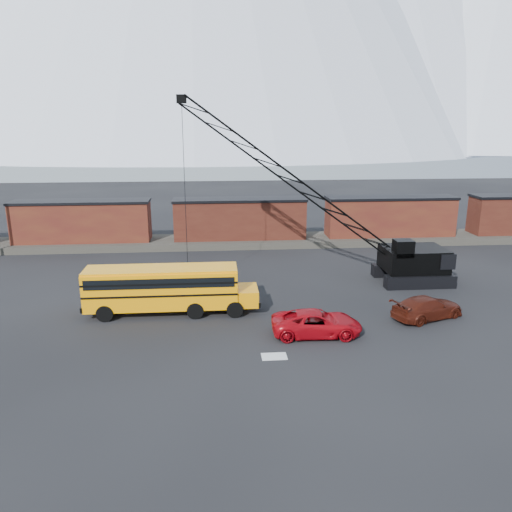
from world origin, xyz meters
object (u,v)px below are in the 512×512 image
at_px(maroon_suv, 427,307).
at_px(school_bus, 167,288).
at_px(crawler_crane, 306,190).
at_px(red_pickup, 317,323).

bearing_deg(maroon_suv, school_bus, 60.86).
xyz_separation_m(school_bus, maroon_suv, (17.04, -2.34, -1.06)).
distance_m(school_bus, crawler_crane, 12.83).
bearing_deg(crawler_crane, red_pickup, -95.68).
height_order(red_pickup, crawler_crane, crawler_crane).
xyz_separation_m(maroon_suv, crawler_crane, (-6.82, 7.57, 6.79)).
bearing_deg(school_bus, maroon_suv, -7.80).
bearing_deg(red_pickup, maroon_suv, -73.46).
bearing_deg(red_pickup, school_bus, 67.00).
bearing_deg(crawler_crane, school_bus, -152.87).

